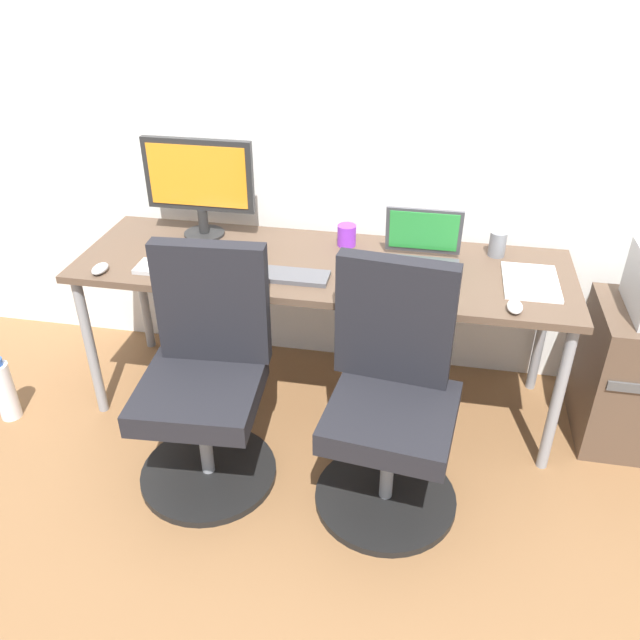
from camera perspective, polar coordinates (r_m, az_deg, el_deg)
The scene contains 16 objects.
ground_plane at distance 3.04m, azimuth 0.18°, elevation -6.87°, with size 5.28×5.28×0.00m, color brown.
back_wall at distance 2.84m, azimuth 1.79°, elevation 19.52°, with size 4.40×0.04×2.60m, color white.
desk at distance 2.69m, azimuth 0.20°, elevation 3.99°, with size 2.03×0.64×0.70m.
office_chair_left at distance 2.48m, azimuth -10.05°, elevation -5.40°, with size 0.54×0.54×0.94m.
office_chair_right at distance 2.35m, azimuth 6.28°, elevation -7.37°, with size 0.54×0.54×0.94m.
water_bottle_on_floor at distance 3.17m, azimuth -26.14°, elevation -5.57°, with size 0.09×0.09×0.31m.
desktop_monitor at distance 2.87m, azimuth -10.65°, elevation 11.97°, with size 0.48×0.18×0.43m.
open_laptop at distance 2.65m, azimuth 8.94°, elevation 5.81°, with size 0.31×0.27×0.22m.
keyboard_by_monitor at distance 2.65m, azimuth -12.47°, elevation 4.40°, with size 0.34×0.12×0.02m, color #B7B7B7.
keyboard_by_laptop at distance 2.55m, azimuth -3.02°, elevation 3.96°, with size 0.34×0.12×0.02m, color #515156.
mouse_by_monitor at distance 2.42m, azimuth 16.84°, elevation 1.14°, with size 0.06×0.10×0.03m, color silver.
mouse_by_laptop at distance 2.73m, azimuth -18.87°, elevation 4.32°, with size 0.06×0.10×0.03m, color #B7B7B7.
coffee_mug at distance 2.80m, azimuth 2.38°, elevation 7.50°, with size 0.08×0.08×0.09m, color purple.
pen_cup at distance 2.80m, azimuth 15.42°, elevation 6.49°, with size 0.07×0.07×0.10m, color slate.
phone_near_laptop at distance 2.53m, azimuth 2.51°, elevation 3.63°, with size 0.07×0.14×0.01m, color black.
paper_pile at distance 2.63m, azimuth 18.13°, elevation 3.23°, with size 0.21×0.30×0.01m, color white.
Camera 1 is at (0.43, -2.34, 1.89)m, focal length 36.20 mm.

